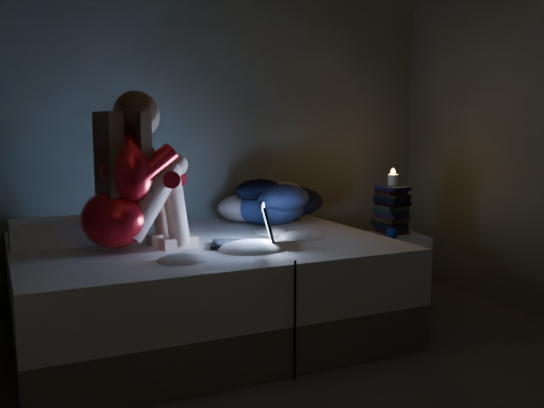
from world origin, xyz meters
TOP-DOWN VIEW (x-y plane):
  - floor at (0.00, 0.00)m, footprint 3.60×3.80m
  - wall_back at (0.00, 1.91)m, footprint 3.60×0.02m
  - bed at (-0.37, 1.10)m, footprint 2.15×1.61m
  - pillow at (-1.19, 1.37)m, footprint 0.48×0.34m
  - woman at (-0.91, 0.94)m, footprint 0.60×0.45m
  - laptop at (-0.22, 0.83)m, footprint 0.43×0.37m
  - clothes_pile at (0.29, 1.54)m, footprint 0.60×0.51m
  - nightstand at (0.99, 1.01)m, footprint 0.47×0.44m
  - book_stack at (1.03, 1.09)m, footprint 0.19×0.25m
  - candle at (1.03, 1.09)m, footprint 0.07×0.07m
  - phone at (0.85, 0.96)m, footprint 0.11×0.16m
  - blue_orb at (0.91, 0.86)m, footprint 0.08×0.08m

SIDE VIEW (x-z plane):
  - floor at x=0.00m, z-range -0.02..0.00m
  - nightstand at x=0.99m, z-range 0.00..0.53m
  - bed at x=-0.37m, z-range 0.00..0.59m
  - phone at x=0.85m, z-range 0.53..0.54m
  - blue_orb at x=0.91m, z-range 0.53..0.61m
  - pillow at x=-1.19m, z-range 0.59..0.73m
  - book_stack at x=1.03m, z-range 0.53..0.88m
  - laptop at x=-0.22m, z-range 0.59..0.84m
  - clothes_pile at x=0.29m, z-range 0.59..0.92m
  - candle at x=1.03m, z-range 0.88..0.96m
  - woman at x=-0.91m, z-range 0.59..1.47m
  - wall_back at x=0.00m, z-range 0.00..2.60m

